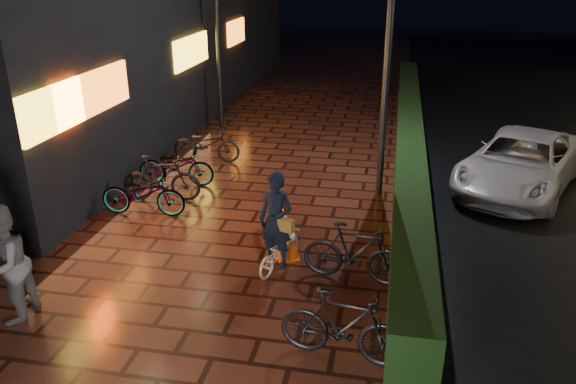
% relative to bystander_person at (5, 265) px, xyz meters
% --- Properties ---
extents(ground, '(80.00, 80.00, 0.00)m').
position_rel_bystander_person_xyz_m(ground, '(2.78, 1.30, -0.95)').
color(ground, '#381911').
rests_on(ground, ground).
extents(hedge, '(0.70, 20.00, 1.00)m').
position_rel_bystander_person_xyz_m(hedge, '(6.08, 9.30, -0.45)').
color(hedge, black).
rests_on(hedge, ground).
extents(bystander_person, '(0.77, 0.96, 1.89)m').
position_rel_bystander_person_xyz_m(bystander_person, '(0.00, 0.00, 0.00)').
color(bystander_person, '#57575A').
rests_on(bystander_person, ground).
extents(van, '(4.07, 5.34, 1.35)m').
position_rel_bystander_person_xyz_m(van, '(8.73, 7.16, -0.27)').
color(van, silver).
rests_on(van, ground).
extents(lamp_post_hedge, '(0.56, 0.17, 5.91)m').
position_rel_bystander_person_xyz_m(lamp_post_hedge, '(5.39, 6.13, 2.30)').
color(lamp_post_hedge, black).
rests_on(lamp_post_hedge, ground).
extents(lamp_post_sf, '(0.51, 0.24, 5.41)m').
position_rel_bystander_person_xyz_m(lamp_post_sf, '(-0.03, 11.02, 2.03)').
color(lamp_post_sf, black).
rests_on(lamp_post_sf, ground).
extents(cyclist, '(0.87, 1.40, 1.89)m').
position_rel_bystander_person_xyz_m(cyclist, '(3.74, 2.23, -0.24)').
color(cyclist, silver).
rests_on(cyclist, ground).
extents(traffic_barrier, '(1.03, 1.76, 0.72)m').
position_rel_bystander_person_xyz_m(traffic_barrier, '(3.58, 3.34, -0.59)').
color(traffic_barrier, '#DE430B').
rests_on(traffic_barrier, ground).
extents(cart_assembly, '(0.62, 0.65, 0.98)m').
position_rel_bystander_person_xyz_m(cart_assembly, '(6.12, 4.63, -0.44)').
color(cart_assembly, black).
rests_on(cart_assembly, ground).
extents(parked_bikes_storefront, '(2.12, 4.42, 1.09)m').
position_rel_bystander_person_xyz_m(parked_bikes_storefront, '(0.46, 5.60, -0.44)').
color(parked_bikes_storefront, black).
rests_on(parked_bikes_storefront, ground).
extents(parked_bikes_hedge, '(1.89, 2.86, 1.09)m').
position_rel_bystander_person_xyz_m(parked_bikes_hedge, '(5.14, 1.05, -0.40)').
color(parked_bikes_hedge, black).
rests_on(parked_bikes_hedge, ground).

